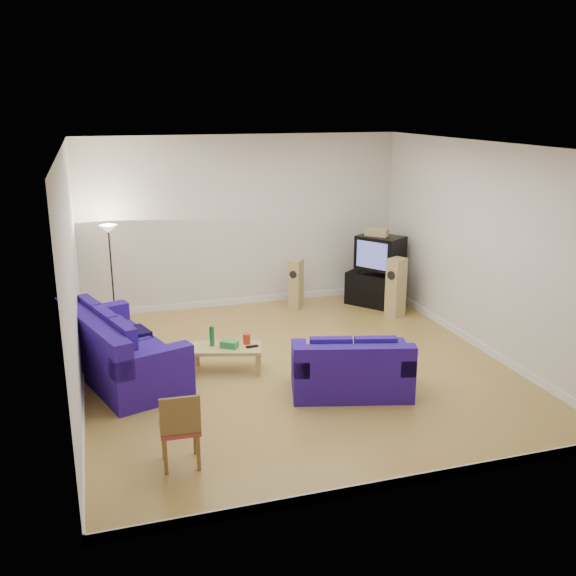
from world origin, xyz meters
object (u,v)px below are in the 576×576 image
object	(u,v)px
sofa_three_seat	(117,353)
tv_stand	(375,289)
television	(380,252)
sofa_loveseat	(351,373)
coffee_table	(227,350)

from	to	relation	value
sofa_three_seat	tv_stand	xyz separation A→B (m)	(4.89, 2.02, -0.04)
television	sofa_loveseat	bearing A→B (deg)	-63.82
coffee_table	tv_stand	world-z (taller)	tv_stand
sofa_loveseat	television	world-z (taller)	television
coffee_table	television	distance (m)	4.13
sofa_loveseat	coffee_table	bearing A→B (deg)	154.08
coffee_table	television	size ratio (longest dim) A/B	1.11
sofa_loveseat	television	bearing A→B (deg)	75.12
coffee_table	tv_stand	xyz separation A→B (m)	(3.37, 2.26, 0.00)
sofa_loveseat	tv_stand	bearing A→B (deg)	76.13
sofa_three_seat	television	distance (m)	5.36
coffee_table	sofa_loveseat	bearing A→B (deg)	-41.13
sofa_three_seat	sofa_loveseat	distance (m)	3.29
sofa_loveseat	coffee_table	distance (m)	1.89
tv_stand	sofa_loveseat	bearing A→B (deg)	-67.21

